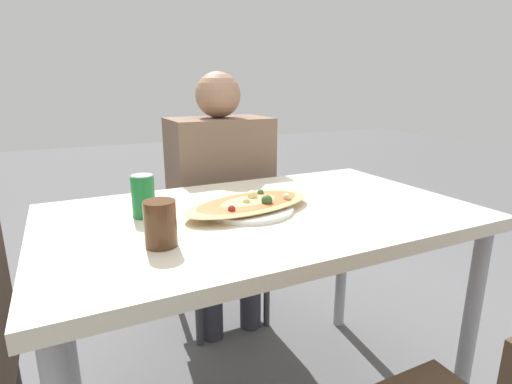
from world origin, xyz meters
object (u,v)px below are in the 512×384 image
Objects in this scene: dining_table at (262,235)px; drink_glass at (160,224)px; person_seated at (221,184)px; soda_can at (143,196)px; pizza_main at (249,205)px; chair_far_seated at (214,222)px.

dining_table is 11.51× the size of drink_glass.
drink_glass is at bearing 59.32° from person_seated.
dining_table is 10.32× the size of soda_can.
dining_table is 1.08× the size of person_seated.
pizza_main is (-0.14, -0.59, 0.08)m from person_seated.
dining_table is at bearing 22.16° from drink_glass.
chair_far_seated is at bearing 62.72° from drink_glass.
person_seated is at bearing 90.00° from chair_far_seated.
drink_glass reaches higher than chair_far_seated.
person_seated is 9.52× the size of soda_can.
dining_table is at bearing 80.82° from person_seated.
dining_table is 2.79× the size of pizza_main.
pizza_main is at bearing 26.91° from drink_glass.
chair_far_seated is 6.90× the size of soda_can.
soda_can is 1.12× the size of drink_glass.
pizza_main reaches higher than dining_table.
person_seated is 0.87m from drink_glass.
drink_glass is (-0.30, -0.15, 0.04)m from pizza_main.
dining_table is 0.38m from soda_can.
drink_glass is (-0.01, -0.24, -0.01)m from soda_can.
pizza_main is 4.12× the size of drink_glass.
chair_far_seated is at bearing 82.24° from dining_table.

